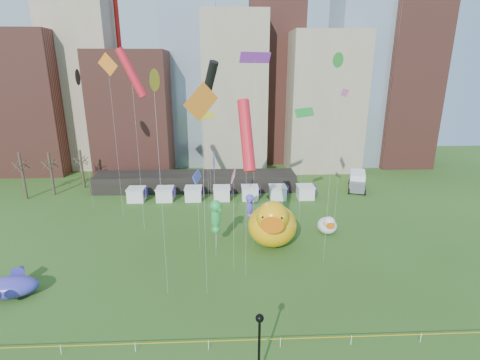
{
  "coord_description": "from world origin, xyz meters",
  "views": [
    {
      "loc": [
        1.5,
        -24.58,
        22.29
      ],
      "look_at": [
        3.01,
        8.77,
        12.0
      ],
      "focal_mm": 27.0,
      "sensor_mm": 36.0,
      "label": 1
    }
  ],
  "objects_px": {
    "lamppost": "(259,340)",
    "box_truck": "(357,181)",
    "big_duck": "(272,223)",
    "seahorse_purple": "(250,204)",
    "small_duck": "(328,225)",
    "seahorse_green": "(216,214)",
    "whale_inflatable": "(10,286)"
  },
  "relations": [
    {
      "from": "big_duck",
      "to": "small_duck",
      "type": "height_order",
      "value": "big_duck"
    },
    {
      "from": "seahorse_purple",
      "to": "lamppost",
      "type": "xyz_separation_m",
      "value": [
        -1.22,
        -26.39,
        -0.32
      ]
    },
    {
      "from": "small_duck",
      "to": "seahorse_purple",
      "type": "height_order",
      "value": "seahorse_purple"
    },
    {
      "from": "seahorse_purple",
      "to": "whale_inflatable",
      "type": "relative_size",
      "value": 0.76
    },
    {
      "from": "seahorse_purple",
      "to": "small_duck",
      "type": "bearing_deg",
      "value": -2.26
    },
    {
      "from": "seahorse_green",
      "to": "big_duck",
      "type": "bearing_deg",
      "value": -20.03
    },
    {
      "from": "lamppost",
      "to": "box_truck",
      "type": "relative_size",
      "value": 0.74
    },
    {
      "from": "small_duck",
      "to": "box_truck",
      "type": "relative_size",
      "value": 0.48
    },
    {
      "from": "lamppost",
      "to": "seahorse_green",
      "type": "bearing_deg",
      "value": 99.43
    },
    {
      "from": "whale_inflatable",
      "to": "lamppost",
      "type": "bearing_deg",
      "value": -32.66
    },
    {
      "from": "seahorse_purple",
      "to": "lamppost",
      "type": "bearing_deg",
      "value": -85.43
    },
    {
      "from": "whale_inflatable",
      "to": "lamppost",
      "type": "distance_m",
      "value": 27.13
    },
    {
      "from": "big_duck",
      "to": "seahorse_purple",
      "type": "distance_m",
      "value": 5.62
    },
    {
      "from": "big_duck",
      "to": "lamppost",
      "type": "height_order",
      "value": "big_duck"
    },
    {
      "from": "seahorse_purple",
      "to": "seahorse_green",
      "type": "bearing_deg",
      "value": -125.4
    },
    {
      "from": "small_duck",
      "to": "big_duck",
      "type": "bearing_deg",
      "value": -155.34
    },
    {
      "from": "big_duck",
      "to": "lamppost",
      "type": "distance_m",
      "value": 21.78
    },
    {
      "from": "seahorse_purple",
      "to": "whale_inflatable",
      "type": "distance_m",
      "value": 29.67
    },
    {
      "from": "big_duck",
      "to": "box_truck",
      "type": "bearing_deg",
      "value": 57.86
    },
    {
      "from": "big_duck",
      "to": "whale_inflatable",
      "type": "bearing_deg",
      "value": -152.17
    },
    {
      "from": "big_duck",
      "to": "small_duck",
      "type": "bearing_deg",
      "value": 29.37
    },
    {
      "from": "big_duck",
      "to": "seahorse_green",
      "type": "xyz_separation_m",
      "value": [
        -7.31,
        -0.22,
        1.51
      ]
    },
    {
      "from": "big_duck",
      "to": "seahorse_purple",
      "type": "bearing_deg",
      "value": 126.06
    },
    {
      "from": "seahorse_purple",
      "to": "big_duck",
      "type": "bearing_deg",
      "value": -55.37
    },
    {
      "from": "small_duck",
      "to": "box_truck",
      "type": "bearing_deg",
      "value": 63.92
    },
    {
      "from": "whale_inflatable",
      "to": "box_truck",
      "type": "distance_m",
      "value": 57.73
    },
    {
      "from": "lamppost",
      "to": "big_duck",
      "type": "bearing_deg",
      "value": 80.0
    },
    {
      "from": "seahorse_green",
      "to": "box_truck",
      "type": "xyz_separation_m",
      "value": [
        26.88,
        22.9,
        -3.0
      ]
    },
    {
      "from": "seahorse_purple",
      "to": "lamppost",
      "type": "relative_size",
      "value": 0.93
    },
    {
      "from": "big_duck",
      "to": "seahorse_purple",
      "type": "height_order",
      "value": "big_duck"
    },
    {
      "from": "lamppost",
      "to": "box_truck",
      "type": "height_order",
      "value": "lamppost"
    },
    {
      "from": "small_duck",
      "to": "box_truck",
      "type": "distance_m",
      "value": 22.58
    }
  ]
}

